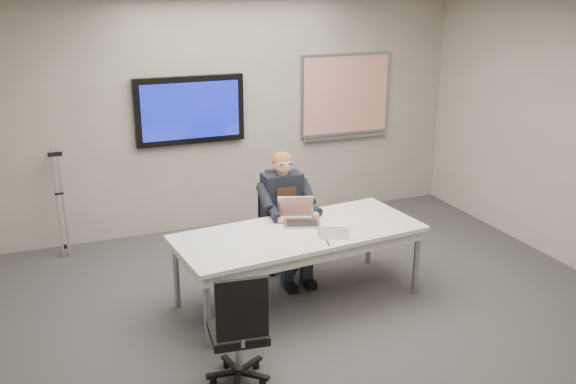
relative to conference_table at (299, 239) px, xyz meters
name	(u,v)px	position (x,y,z in m)	size (l,w,h in m)	color
floor	(335,337)	(0.03, -0.75, -0.63)	(6.00, 6.00, 0.02)	#353538
ceiling	(344,2)	(0.03, -0.75, 2.17)	(6.00, 6.00, 0.02)	silver
wall_back	(230,115)	(0.03, 2.25, 0.77)	(6.00, 0.02, 2.80)	gray
conference_table	(299,239)	(0.00, 0.00, 0.00)	(2.41, 1.20, 0.72)	silver
tv_display	(190,110)	(-0.47, 2.20, 0.87)	(1.30, 0.09, 0.80)	black
whiteboard	(345,96)	(1.58, 2.22, 0.90)	(1.25, 0.08, 1.10)	#95999D
office_chair_far	(280,242)	(0.10, 0.76, -0.35)	(0.44, 0.44, 0.93)	black
office_chair_near	(239,349)	(-0.94, -1.08, -0.34)	(0.50, 0.50, 0.96)	black
seated_person	(288,229)	(0.10, 0.53, -0.11)	(0.40, 0.69, 1.31)	#1C222F
crutch	(60,201)	(-2.03, 2.04, -0.01)	(0.17, 0.34, 1.25)	#A1A4A8
laptop	(299,216)	(0.09, 0.21, 0.14)	(0.41, 0.43, 0.25)	#A5A6A8
name_tent	(333,232)	(0.23, -0.27, 0.13)	(0.26, 0.07, 0.10)	white
pen	(328,242)	(0.13, -0.36, 0.09)	(0.01, 0.01, 0.15)	black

